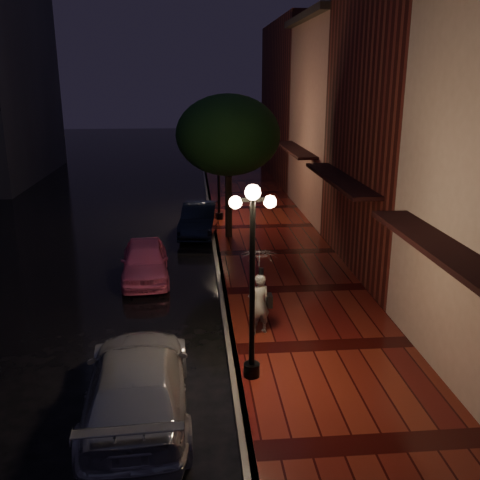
# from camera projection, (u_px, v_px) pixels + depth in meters

# --- Properties ---
(ground) EXTENTS (120.00, 120.00, 0.00)m
(ground) POSITION_uv_depth(u_px,v_px,m) (223.00, 296.00, 16.65)
(ground) COLOR black
(ground) RESTS_ON ground
(sidewalk) EXTENTS (4.50, 60.00, 0.15)m
(sidewalk) POSITION_uv_depth(u_px,v_px,m) (294.00, 291.00, 16.82)
(sidewalk) COLOR #470E0C
(sidewalk) RESTS_ON ground
(curb) EXTENTS (0.25, 60.00, 0.15)m
(curb) POSITION_uv_depth(u_px,v_px,m) (223.00, 293.00, 16.63)
(curb) COLOR #595451
(curb) RESTS_ON ground
(storefront_mid) EXTENTS (5.00, 8.00, 11.00)m
(storefront_mid) POSITION_uv_depth(u_px,v_px,m) (430.00, 110.00, 17.57)
(storefront_mid) COLOR #511914
(storefront_mid) RESTS_ON ground
(storefront_far) EXTENTS (5.00, 8.00, 9.00)m
(storefront_far) POSITION_uv_depth(u_px,v_px,m) (356.00, 122.00, 25.49)
(storefront_far) COLOR #8C5951
(storefront_far) RESTS_ON ground
(storefront_extra) EXTENTS (5.00, 12.00, 10.00)m
(storefront_extra) POSITION_uv_depth(u_px,v_px,m) (311.00, 103.00, 34.88)
(storefront_extra) COLOR #511914
(storefront_extra) RESTS_ON ground
(streetlamp_near) EXTENTS (0.96, 0.36, 4.31)m
(streetlamp_near) POSITION_uv_depth(u_px,v_px,m) (252.00, 272.00, 11.16)
(streetlamp_near) COLOR black
(streetlamp_near) RESTS_ON sidewalk
(streetlamp_far) EXTENTS (0.96, 0.36, 4.31)m
(streetlamp_far) POSITION_uv_depth(u_px,v_px,m) (219.00, 167.00, 24.52)
(streetlamp_far) COLOR black
(streetlamp_far) RESTS_ON sidewalk
(street_tree) EXTENTS (4.16, 4.16, 5.80)m
(street_tree) POSITION_uv_depth(u_px,v_px,m) (228.00, 138.00, 21.19)
(street_tree) COLOR black
(street_tree) RESTS_ON sidewalk
(pink_car) EXTENTS (1.81, 3.89, 1.29)m
(pink_car) POSITION_uv_depth(u_px,v_px,m) (145.00, 261.00, 17.88)
(pink_car) COLOR #EB6092
(pink_car) RESTS_ON ground
(navy_car) EXTENTS (1.89, 4.19, 1.34)m
(navy_car) POSITION_uv_depth(u_px,v_px,m) (199.00, 219.00, 23.12)
(navy_car) COLOR black
(navy_car) RESTS_ON ground
(silver_car) EXTENTS (2.26, 5.07, 1.44)m
(silver_car) POSITION_uv_depth(u_px,v_px,m) (137.00, 384.00, 10.50)
(silver_car) COLOR #9B9AA1
(silver_car) RESTS_ON ground
(woman_with_umbrella) EXTENTS (0.94, 0.96, 2.26)m
(woman_with_umbrella) POSITION_uv_depth(u_px,v_px,m) (259.00, 279.00, 13.45)
(woman_with_umbrella) COLOR white
(woman_with_umbrella) RESTS_ON sidewalk
(parking_meter) EXTENTS (0.14, 0.12, 1.26)m
(parking_meter) POSITION_uv_depth(u_px,v_px,m) (261.00, 284.00, 15.08)
(parking_meter) COLOR black
(parking_meter) RESTS_ON sidewalk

